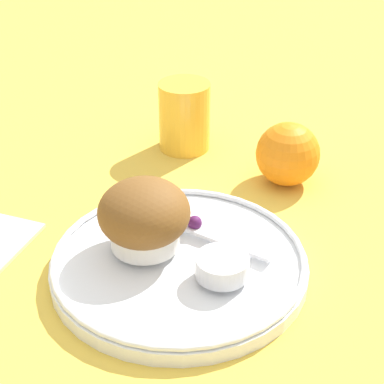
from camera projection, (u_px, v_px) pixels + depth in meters
ground_plane at (168, 262)px, 0.61m from camera, size 3.00×3.00×0.00m
plate at (179, 263)px, 0.60m from camera, size 0.24×0.24×0.02m
muffin at (144, 217)px, 0.59m from camera, size 0.09×0.09×0.07m
cream_ramekin at (222, 265)px, 0.56m from camera, size 0.05×0.05×0.02m
berry_pair at (188, 221)px, 0.62m from camera, size 0.03×0.01×0.01m
butter_knife at (186, 225)px, 0.63m from camera, size 0.19×0.05×0.00m
orange_fruit at (288, 154)px, 0.72m from camera, size 0.07×0.07×0.07m
juice_glass at (184, 116)px, 0.79m from camera, size 0.06×0.06×0.09m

